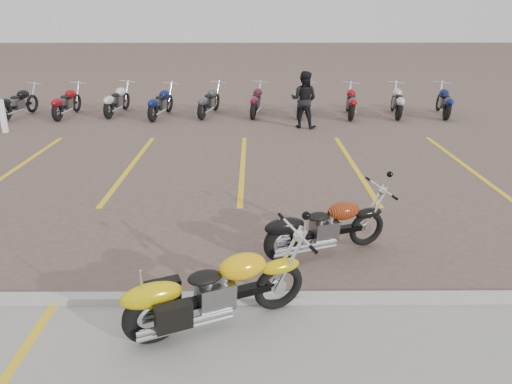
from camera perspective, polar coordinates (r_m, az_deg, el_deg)
ground at (r=8.38m, az=-2.07°, el=-5.12°), size 100.00×100.00×0.00m
curb at (r=6.60m, az=-2.58°, el=-12.12°), size 60.00×0.18×0.12m
parking_stripes at (r=12.11m, az=-1.54°, el=3.03°), size 38.00×5.50×0.01m
yellow_cruiser at (r=5.98m, az=-4.98°, el=-11.35°), size 2.11×1.05×0.93m
flame_cruiser at (r=7.70m, az=7.61°, el=-4.24°), size 1.96×0.83×0.84m
person_b at (r=16.01m, az=5.49°, el=10.46°), size 1.05×0.94×1.77m
bollard at (r=17.18m, az=-26.94°, el=7.73°), size 0.17×0.17×1.00m
bg_bike_row at (r=17.88m, az=-2.79°, el=10.46°), size 15.85×2.08×1.10m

